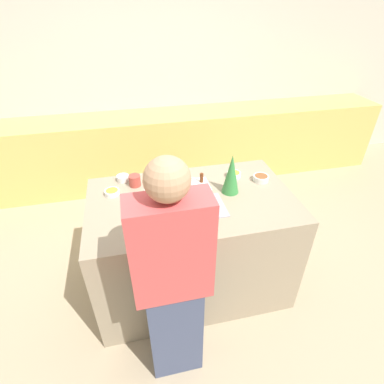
{
  "coord_description": "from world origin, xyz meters",
  "views": [
    {
      "loc": [
        -0.4,
        -1.77,
        2.2
      ],
      "look_at": [
        0.0,
        0.0,
        0.98
      ],
      "focal_mm": 28.0,
      "sensor_mm": 36.0,
      "label": 1
    }
  ],
  "objects_px": {
    "candy_bowl_far_right": "(261,178)",
    "gingerbread_house": "(196,196)",
    "decorative_tree": "(231,174)",
    "candy_bowl_near_tray_right": "(180,171)",
    "candy_bowl_center_rear": "(152,192)",
    "candy_bowl_front_corner": "(234,174)",
    "candy_bowl_beside_tree": "(112,192)",
    "candy_bowl_behind_tray": "(191,182)",
    "person": "(173,282)",
    "candy_bowl_far_left": "(123,178)",
    "baking_tray": "(196,208)",
    "mug": "(135,181)"
  },
  "relations": [
    {
      "from": "gingerbread_house",
      "to": "candy_bowl_center_rear",
      "type": "bearing_deg",
      "value": 139.6
    },
    {
      "from": "gingerbread_house",
      "to": "candy_bowl_near_tray_right",
      "type": "bearing_deg",
      "value": 92.4
    },
    {
      "from": "candy_bowl_behind_tray",
      "to": "mug",
      "type": "bearing_deg",
      "value": 168.59
    },
    {
      "from": "candy_bowl_far_right",
      "to": "mug",
      "type": "height_order",
      "value": "mug"
    },
    {
      "from": "baking_tray",
      "to": "candy_bowl_front_corner",
      "type": "distance_m",
      "value": 0.54
    },
    {
      "from": "candy_bowl_front_corner",
      "to": "person",
      "type": "bearing_deg",
      "value": -126.76
    },
    {
      "from": "candy_bowl_far_left",
      "to": "candy_bowl_center_rear",
      "type": "height_order",
      "value": "candy_bowl_center_rear"
    },
    {
      "from": "gingerbread_house",
      "to": "candy_bowl_front_corner",
      "type": "bearing_deg",
      "value": 41.32
    },
    {
      "from": "baking_tray",
      "to": "person",
      "type": "distance_m",
      "value": 0.61
    },
    {
      "from": "candy_bowl_center_rear",
      "to": "candy_bowl_behind_tray",
      "type": "bearing_deg",
      "value": 12.42
    },
    {
      "from": "baking_tray",
      "to": "candy_bowl_beside_tree",
      "type": "height_order",
      "value": "candy_bowl_beside_tree"
    },
    {
      "from": "candy_bowl_far_left",
      "to": "person",
      "type": "bearing_deg",
      "value": -77.64
    },
    {
      "from": "candy_bowl_behind_tray",
      "to": "candy_bowl_center_rear",
      "type": "bearing_deg",
      "value": -167.58
    },
    {
      "from": "decorative_tree",
      "to": "candy_bowl_near_tray_right",
      "type": "height_order",
      "value": "decorative_tree"
    },
    {
      "from": "mug",
      "to": "candy_bowl_front_corner",
      "type": "bearing_deg",
      "value": -3.06
    },
    {
      "from": "gingerbread_house",
      "to": "candy_bowl_far_right",
      "type": "xyz_separation_m",
      "value": [
        0.6,
        0.25,
        -0.08
      ]
    },
    {
      "from": "candy_bowl_beside_tree",
      "to": "candy_bowl_far_right",
      "type": "bearing_deg",
      "value": -3.23
    },
    {
      "from": "candy_bowl_behind_tray",
      "to": "person",
      "type": "distance_m",
      "value": 0.91
    },
    {
      "from": "candy_bowl_far_right",
      "to": "gingerbread_house",
      "type": "bearing_deg",
      "value": -157.63
    },
    {
      "from": "candy_bowl_far_right",
      "to": "person",
      "type": "bearing_deg",
      "value": -137.62
    },
    {
      "from": "candy_bowl_beside_tree",
      "to": "person",
      "type": "relative_size",
      "value": 0.07
    },
    {
      "from": "decorative_tree",
      "to": "candy_bowl_beside_tree",
      "type": "relative_size",
      "value": 2.81
    },
    {
      "from": "baking_tray",
      "to": "candy_bowl_beside_tree",
      "type": "xyz_separation_m",
      "value": [
        -0.58,
        0.31,
        0.02
      ]
    },
    {
      "from": "decorative_tree",
      "to": "candy_bowl_center_rear",
      "type": "bearing_deg",
      "value": 170.97
    },
    {
      "from": "person",
      "to": "candy_bowl_far_left",
      "type": "bearing_deg",
      "value": 102.36
    },
    {
      "from": "candy_bowl_far_right",
      "to": "candy_bowl_near_tray_right",
      "type": "height_order",
      "value": "candy_bowl_near_tray_right"
    },
    {
      "from": "candy_bowl_beside_tree",
      "to": "candy_bowl_behind_tray",
      "type": "bearing_deg",
      "value": -0.0
    },
    {
      "from": "candy_bowl_behind_tray",
      "to": "person",
      "type": "relative_size",
      "value": 0.07
    },
    {
      "from": "decorative_tree",
      "to": "candy_bowl_front_corner",
      "type": "bearing_deg",
      "value": 63.58
    },
    {
      "from": "decorative_tree",
      "to": "mug",
      "type": "distance_m",
      "value": 0.75
    },
    {
      "from": "gingerbread_house",
      "to": "candy_bowl_far_right",
      "type": "relative_size",
      "value": 2.04
    },
    {
      "from": "gingerbread_house",
      "to": "candy_bowl_far_left",
      "type": "height_order",
      "value": "gingerbread_house"
    },
    {
      "from": "baking_tray",
      "to": "candy_bowl_far_right",
      "type": "relative_size",
      "value": 3.25
    },
    {
      "from": "decorative_tree",
      "to": "gingerbread_house",
      "type": "bearing_deg",
      "value": -153.73
    },
    {
      "from": "baking_tray",
      "to": "gingerbread_house",
      "type": "xyz_separation_m",
      "value": [
        0.0,
        0.0,
        0.11
      ]
    },
    {
      "from": "candy_bowl_center_rear",
      "to": "candy_bowl_front_corner",
      "type": "bearing_deg",
      "value": 9.34
    },
    {
      "from": "candy_bowl_far_right",
      "to": "candy_bowl_behind_tray",
      "type": "height_order",
      "value": "candy_bowl_far_right"
    },
    {
      "from": "gingerbread_house",
      "to": "mug",
      "type": "height_order",
      "value": "gingerbread_house"
    },
    {
      "from": "candy_bowl_far_left",
      "to": "mug",
      "type": "bearing_deg",
      "value": -46.52
    },
    {
      "from": "candy_bowl_near_tray_right",
      "to": "person",
      "type": "bearing_deg",
      "value": -103.18
    },
    {
      "from": "candy_bowl_near_tray_right",
      "to": "mug",
      "type": "height_order",
      "value": "mug"
    },
    {
      "from": "decorative_tree",
      "to": "candy_bowl_near_tray_right",
      "type": "distance_m",
      "value": 0.5
    },
    {
      "from": "gingerbread_house",
      "to": "candy_bowl_beside_tree",
      "type": "bearing_deg",
      "value": 151.66
    },
    {
      "from": "candy_bowl_behind_tray",
      "to": "candy_bowl_near_tray_right",
      "type": "bearing_deg",
      "value": 105.3
    },
    {
      "from": "candy_bowl_far_left",
      "to": "mug",
      "type": "xyz_separation_m",
      "value": [
        0.09,
        -0.1,
        0.02
      ]
    },
    {
      "from": "baking_tray",
      "to": "candy_bowl_near_tray_right",
      "type": "height_order",
      "value": "candy_bowl_near_tray_right"
    },
    {
      "from": "candy_bowl_behind_tray",
      "to": "mug",
      "type": "relative_size",
      "value": 1.26
    },
    {
      "from": "candy_bowl_beside_tree",
      "to": "candy_bowl_far_right",
      "type": "relative_size",
      "value": 0.89
    },
    {
      "from": "person",
      "to": "candy_bowl_behind_tray",
      "type": "bearing_deg",
      "value": 70.88
    },
    {
      "from": "candy_bowl_beside_tree",
      "to": "person",
      "type": "distance_m",
      "value": 0.91
    }
  ]
}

